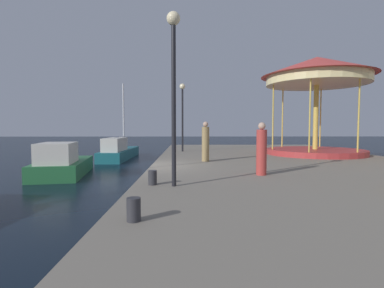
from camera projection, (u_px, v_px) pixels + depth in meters
ground_plane at (151, 185)px, 12.11m from camera, size 120.00×120.00×0.00m
quay_dock at (296, 175)px, 12.16m from camera, size 12.06×27.90×0.80m
sailboat_teal at (119, 151)px, 21.68m from camera, size 1.65×6.96×5.80m
motorboat_green at (62, 164)px, 14.22m from camera, size 2.86×5.04×1.67m
carousel at (317, 82)px, 16.73m from camera, size 6.25×6.25×5.57m
lamp_post_near_edge at (174, 69)px, 7.71m from camera, size 0.36×0.36×4.60m
lamp_post_mid_promenade at (182, 105)px, 18.86m from camera, size 0.36×0.36×4.36m
bollard_south at (153, 178)px, 8.07m from camera, size 0.24×0.24×0.40m
bollard_center at (134, 210)px, 4.96m from camera, size 0.24×0.24×0.40m
person_mid_promenade at (262, 150)px, 9.69m from camera, size 0.34×0.34×1.75m
person_near_carousel at (206, 143)px, 13.53m from camera, size 0.34×0.34×1.84m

